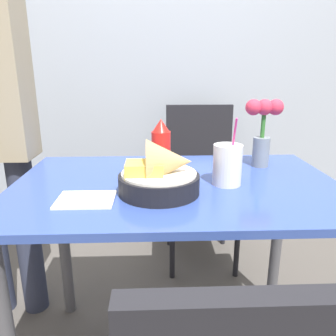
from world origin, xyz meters
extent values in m
cube|color=#9EA8B7|center=(0.00, 1.10, 1.30)|extent=(7.00, 0.06, 2.60)
cube|color=#334C9E|center=(0.00, 0.00, 0.74)|extent=(1.11, 0.72, 0.02)
cylinder|color=#4C4C51|center=(-0.49, 0.30, 0.37)|extent=(0.05, 0.05, 0.73)
cylinder|color=#4C4C51|center=(0.49, 0.30, 0.37)|extent=(0.05, 0.05, 0.73)
cylinder|color=black|center=(0.02, 0.54, 0.21)|extent=(0.03, 0.03, 0.43)
cylinder|color=black|center=(0.38, 0.54, 0.21)|extent=(0.03, 0.03, 0.43)
cylinder|color=black|center=(0.02, 0.90, 0.21)|extent=(0.03, 0.03, 0.43)
cylinder|color=black|center=(0.38, 0.90, 0.21)|extent=(0.03, 0.03, 0.43)
cube|color=black|center=(0.20, 0.72, 0.44)|extent=(0.40, 0.40, 0.02)
cube|color=black|center=(0.20, 0.91, 0.69)|extent=(0.40, 0.03, 0.48)
cylinder|color=black|center=(-0.06, -0.10, 0.79)|extent=(0.25, 0.25, 0.06)
cylinder|color=white|center=(-0.06, -0.10, 0.82)|extent=(0.23, 0.23, 0.01)
cone|color=tan|center=(-0.03, -0.10, 0.86)|extent=(0.14, 0.14, 0.14)
cube|color=#E5C14C|center=(-0.11, -0.11, 0.84)|extent=(0.11, 0.09, 0.04)
cylinder|color=red|center=(-0.05, 0.11, 0.83)|extent=(0.07, 0.07, 0.16)
cone|color=red|center=(-0.05, 0.11, 0.93)|extent=(0.06, 0.06, 0.05)
cylinder|color=silver|center=(0.17, -0.03, 0.82)|extent=(0.10, 0.10, 0.14)
cylinder|color=black|center=(0.17, -0.03, 0.81)|extent=(0.09, 0.09, 0.11)
cylinder|color=#EA3884|center=(0.18, -0.03, 0.89)|extent=(0.01, 0.07, 0.20)
cylinder|color=gray|center=(0.34, 0.18, 0.81)|extent=(0.07, 0.07, 0.12)
cylinder|color=#33722D|center=(0.34, 0.18, 0.92)|extent=(0.02, 0.02, 0.10)
sphere|color=#DB334C|center=(0.34, 0.18, 0.99)|extent=(0.06, 0.06, 0.06)
sphere|color=#DB334C|center=(0.30, 0.18, 0.99)|extent=(0.06, 0.06, 0.06)
sphere|color=#DB334C|center=(0.39, 0.18, 0.99)|extent=(0.06, 0.06, 0.06)
cube|color=white|center=(-0.28, -0.15, 0.76)|extent=(0.17, 0.13, 0.01)
cylinder|color=#2D3347|center=(-0.67, 0.33, 0.38)|extent=(0.11, 0.11, 0.77)
camera|label=1|loc=(-0.07, -1.05, 1.13)|focal=35.00mm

